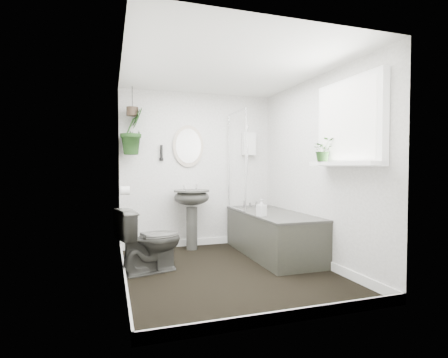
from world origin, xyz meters
name	(u,v)px	position (x,y,z in m)	size (l,w,h in m)	color
floor	(228,272)	(0.00, 0.00, -0.01)	(2.30, 2.80, 0.02)	black
ceiling	(228,67)	(0.00, 0.00, 2.31)	(2.30, 2.80, 0.02)	white
wall_back	(198,170)	(0.00, 1.41, 1.15)	(2.30, 0.02, 2.30)	white
wall_front	(289,173)	(0.00, -1.41, 1.15)	(2.30, 0.02, 2.30)	white
wall_left	(122,171)	(-1.16, 0.00, 1.15)	(0.02, 2.80, 2.30)	white
wall_right	(317,170)	(1.16, 0.00, 1.15)	(0.02, 2.80, 2.30)	white
skirting	(228,267)	(0.00, 0.00, 0.05)	(2.30, 2.80, 0.10)	white
bathtub	(272,234)	(0.80, 0.50, 0.29)	(0.72, 1.72, 0.58)	#34342F
bath_screen	(237,161)	(0.47, 0.99, 1.28)	(0.04, 0.72, 1.40)	silver
shower_box	(249,144)	(0.80, 1.34, 1.55)	(0.20, 0.10, 0.35)	white
oval_mirror	(188,146)	(-0.16, 1.37, 1.50)	(0.46, 0.03, 0.62)	#C2B29D
wall_sconce	(161,152)	(-0.56, 1.36, 1.40)	(0.04, 0.04, 0.22)	black
toilet_roll_holder	(125,191)	(-1.10, 0.70, 0.90)	(0.11, 0.11, 0.11)	white
window_recess	(350,123)	(1.09, -0.70, 1.65)	(0.08, 1.00, 0.90)	white
window_sill	(343,163)	(1.02, -0.70, 1.23)	(0.18, 1.00, 0.04)	white
window_blinds	(346,123)	(1.04, -0.70, 1.65)	(0.01, 0.86, 0.76)	white
toilet	(150,240)	(-0.85, 0.25, 0.37)	(0.41, 0.72, 0.73)	#34342F
pedestal_sink	(192,219)	(-0.16, 1.16, 0.43)	(0.51, 0.43, 0.86)	#34342F
sill_plant	(323,150)	(0.98, -0.40, 1.38)	(0.24, 0.20, 0.26)	black
hanging_plant	(133,131)	(-0.97, 1.25, 1.69)	(0.36, 0.29, 0.66)	black
soap_bottle	(261,208)	(0.51, 0.21, 0.69)	(0.10, 0.10, 0.21)	black
hanging_pot	(132,112)	(-0.97, 1.25, 1.95)	(0.16, 0.16, 0.12)	#37291E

